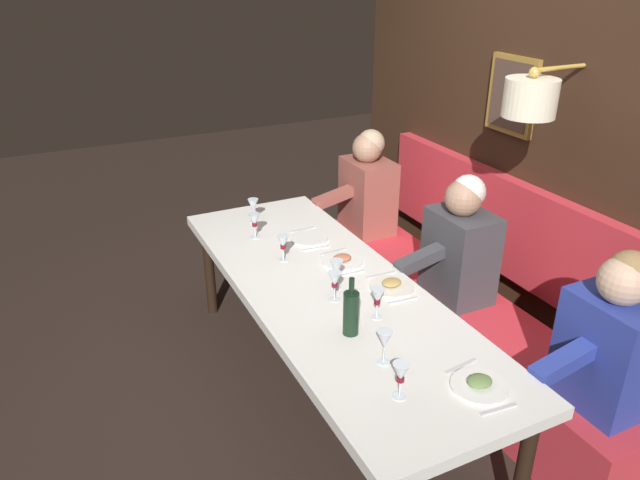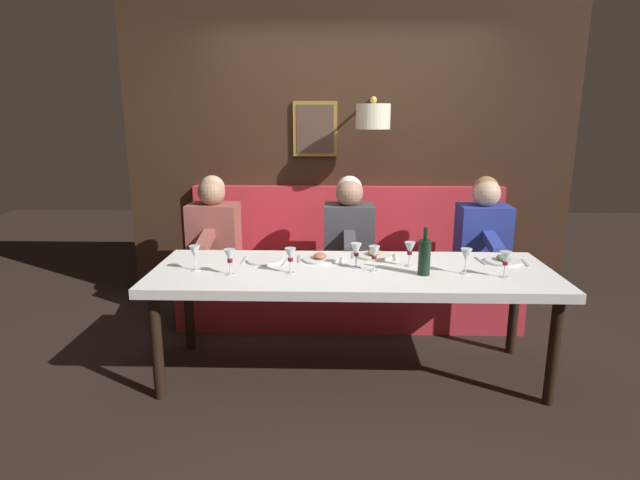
{
  "view_description": "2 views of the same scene",
  "coord_description": "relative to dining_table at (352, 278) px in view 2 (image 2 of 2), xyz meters",
  "views": [
    {
      "loc": [
        -1.28,
        -2.51,
        2.36
      ],
      "look_at": [
        0.05,
        0.21,
        0.92
      ],
      "focal_mm": 33.39,
      "sensor_mm": 36.0,
      "label": 1
    },
    {
      "loc": [
        -3.21,
        0.11,
        1.72
      ],
      "look_at": [
        0.05,
        0.21,
        0.92
      ],
      "focal_mm": 28.92,
      "sensor_mm": 36.0,
      "label": 2
    }
  ],
  "objects": [
    {
      "name": "ground_plane",
      "position": [
        0.0,
        0.0,
        -0.68
      ],
      "size": [
        12.0,
        12.0,
        0.0
      ],
      "primitive_type": "plane",
      "color": "black"
    },
    {
      "name": "dining_table",
      "position": [
        0.0,
        0.0,
        0.0
      ],
      "size": [
        0.9,
        2.59,
        0.74
      ],
      "color": "silver",
      "rests_on": "ground_plane"
    },
    {
      "name": "banquette_bench",
      "position": [
        0.89,
        0.0,
        -0.45
      ],
      "size": [
        0.52,
        2.79,
        0.45
      ],
      "primitive_type": "cube",
      "color": "red",
      "rests_on": "ground_plane"
    },
    {
      "name": "back_wall_panel",
      "position": [
        1.46,
        -0.0,
        0.69
      ],
      "size": [
        0.59,
        3.99,
        2.9
      ],
      "color": "#382316",
      "rests_on": "ground_plane"
    },
    {
      "name": "diner_nearest",
      "position": [
        0.88,
        -1.08,
        0.14
      ],
      "size": [
        0.6,
        0.4,
        0.79
      ],
      "color": "#283893",
      "rests_on": "banquette_bench"
    },
    {
      "name": "diner_near",
      "position": [
        0.88,
        0.0,
        0.14
      ],
      "size": [
        0.6,
        0.4,
        0.79
      ],
      "color": "#3D3D42",
      "rests_on": "banquette_bench"
    },
    {
      "name": "diner_middle",
      "position": [
        0.88,
        1.11,
        0.14
      ],
      "size": [
        0.6,
        0.4,
        0.79
      ],
      "color": "#934C42",
      "rests_on": "banquette_bench"
    },
    {
      "name": "place_setting_0",
      "position": [
        0.16,
        0.59,
        0.07
      ],
      "size": [
        0.24,
        0.32,
        0.01
      ],
      "color": "white",
      "rests_on": "dining_table"
    },
    {
      "name": "place_setting_1",
      "position": [
        0.3,
        -0.16,
        0.08
      ],
      "size": [
        0.24,
        0.31,
        0.05
      ],
      "color": "silver",
      "rests_on": "dining_table"
    },
    {
      "name": "place_setting_2",
      "position": [
        0.2,
        0.21,
        0.08
      ],
      "size": [
        0.24,
        0.31,
        0.05
      ],
      "color": "white",
      "rests_on": "dining_table"
    },
    {
      "name": "place_setting_3",
      "position": [
        0.18,
        -1.03,
        0.08
      ],
      "size": [
        0.24,
        0.32,
        0.05
      ],
      "color": "white",
      "rests_on": "dining_table"
    },
    {
      "name": "wine_glass_0",
      "position": [
        0.03,
        -0.03,
        0.18
      ],
      "size": [
        0.07,
        0.07,
        0.16
      ],
      "color": "silver",
      "rests_on": "dining_table"
    },
    {
      "name": "wine_glass_1",
      "position": [
        -0.1,
        0.39,
        0.18
      ],
      "size": [
        0.07,
        0.07,
        0.16
      ],
      "color": "silver",
      "rests_on": "dining_table"
    },
    {
      "name": "wine_glass_2",
      "position": [
        -0.14,
        0.77,
        0.18
      ],
      "size": [
        0.07,
        0.07,
        0.16
      ],
      "color": "silver",
      "rests_on": "dining_table"
    },
    {
      "name": "wine_glass_3",
      "position": [
        -0.15,
        -0.93,
        0.18
      ],
      "size": [
        0.07,
        0.07,
        0.16
      ],
      "color": "silver",
      "rests_on": "dining_table"
    },
    {
      "name": "wine_glass_4",
      "position": [
        -0.06,
        1.01,
        0.18
      ],
      "size": [
        0.07,
        0.07,
        0.16
      ],
      "color": "silver",
      "rests_on": "dining_table"
    },
    {
      "name": "wine_glass_5",
      "position": [
        0.08,
        -0.38,
        0.18
      ],
      "size": [
        0.07,
        0.07,
        0.16
      ],
      "color": "silver",
      "rests_on": "dining_table"
    },
    {
      "name": "wine_glass_6",
      "position": [
        -0.04,
        -0.14,
        0.18
      ],
      "size": [
        0.07,
        0.07,
        0.16
      ],
      "color": "silver",
      "rests_on": "dining_table"
    },
    {
      "name": "wine_glass_7",
      "position": [
        -0.08,
        -0.71,
        0.18
      ],
      "size": [
        0.07,
        0.07,
        0.16
      ],
      "color": "silver",
      "rests_on": "dining_table"
    },
    {
      "name": "wine_bottle",
      "position": [
        -0.11,
        -0.44,
        0.18
      ],
      "size": [
        0.08,
        0.08,
        0.3
      ],
      "color": "black",
      "rests_on": "dining_table"
    }
  ]
}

